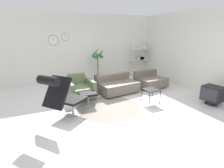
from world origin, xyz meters
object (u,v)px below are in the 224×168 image
at_px(lounge_chair, 61,93).
at_px(shelf_unit, 141,54).
at_px(ottoman, 88,96).
at_px(couch_second, 150,81).
at_px(armchair_red, 80,89).
at_px(side_table, 151,91).
at_px(couch_low, 117,86).
at_px(crt_television, 213,94).
at_px(potted_plant, 98,68).

bearing_deg(lounge_chair, shelf_unit, 87.87).
bearing_deg(ottoman, couch_second, 15.31).
distance_m(armchair_red, shelf_unit, 3.93).
bearing_deg(ottoman, shelf_unit, 36.72).
distance_m(lounge_chair, side_table, 2.59).
xyz_separation_m(couch_low, shelf_unit, (2.11, 1.84, 0.80)).
relative_size(lounge_chair, armchair_red, 1.23).
bearing_deg(couch_second, shelf_unit, -119.16).
relative_size(couch_second, crt_television, 1.99).
xyz_separation_m(crt_television, shelf_unit, (0.03, 3.92, 0.74)).
bearing_deg(side_table, potted_plant, 103.33).
relative_size(armchair_red, couch_second, 0.81).
bearing_deg(couch_low, potted_plant, -92.16).
distance_m(armchair_red, potted_plant, 1.89).
xyz_separation_m(couch_second, crt_television, (0.64, -2.15, 0.07)).
xyz_separation_m(couch_second, shelf_unit, (0.67, 1.77, 0.80)).
xyz_separation_m(ottoman, crt_television, (3.33, -1.41, 0.03)).
xyz_separation_m(lounge_chair, shelf_unit, (4.17, 3.17, 0.36)).
relative_size(couch_second, shelf_unit, 0.72).
relative_size(lounge_chair, shelf_unit, 0.72).
relative_size(ottoman, side_table, 1.11).
height_order(ottoman, potted_plant, potted_plant).
xyz_separation_m(armchair_red, couch_second, (2.75, -0.01, -0.03)).
bearing_deg(shelf_unit, side_table, -117.28).
bearing_deg(potted_plant, ottoman, -116.25).
relative_size(armchair_red, shelf_unit, 0.59).
distance_m(armchair_red, couch_second, 2.75).
xyz_separation_m(potted_plant, shelf_unit, (2.27, 0.30, 0.43)).
xyz_separation_m(lounge_chair, ottoman, (0.81, 0.67, -0.41)).
distance_m(lounge_chair, potted_plant, 3.45).
height_order(lounge_chair, armchair_red, lounge_chair).
xyz_separation_m(side_table, shelf_unit, (1.60, 3.11, 0.66)).
xyz_separation_m(lounge_chair, armchair_red, (0.75, 1.41, -0.41)).
height_order(ottoman, couch_low, couch_low).
relative_size(side_table, shelf_unit, 0.26).
distance_m(potted_plant, shelf_unit, 2.33).
bearing_deg(shelf_unit, couch_low, -138.92).
distance_m(lounge_chair, ottoman, 1.13).
bearing_deg(couch_second, lounge_chair, 13.52).
height_order(lounge_chair, couch_low, lounge_chair).
bearing_deg(potted_plant, crt_television, -58.24).
relative_size(lounge_chair, crt_television, 1.99).
bearing_deg(armchair_red, couch_second, 175.91).
height_order(armchair_red, shelf_unit, shelf_unit).
bearing_deg(side_table, armchair_red, 143.45).
relative_size(ottoman, couch_second, 0.40).
relative_size(armchair_red, potted_plant, 0.65).
bearing_deg(couch_low, lounge_chair, 24.59).
distance_m(couch_low, shelf_unit, 2.91).
height_order(armchair_red, crt_television, armchair_red).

